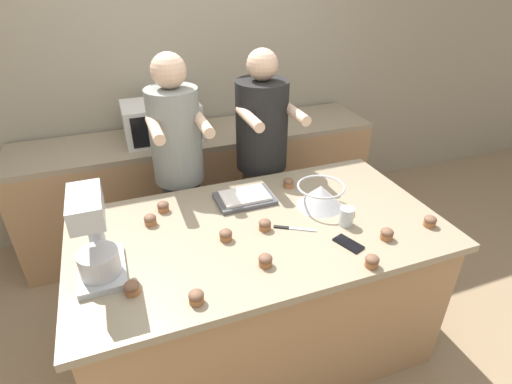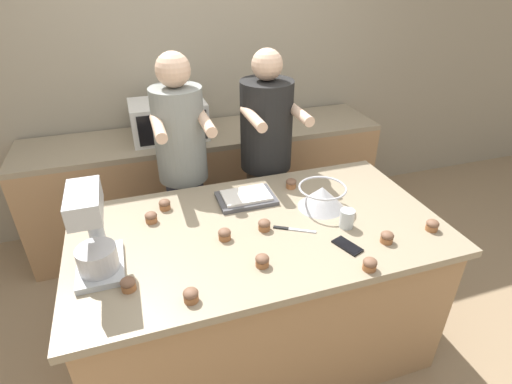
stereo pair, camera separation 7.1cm
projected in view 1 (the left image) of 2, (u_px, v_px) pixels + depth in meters
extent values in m
plane|color=#937A5B|center=(259.00, 341.00, 2.50)|extent=(16.00, 16.00, 0.00)
cube|color=gray|center=(185.00, 65.00, 3.17)|extent=(10.00, 0.06, 2.70)
cube|color=#A87F56|center=(259.00, 292.00, 2.29)|extent=(1.82, 0.97, 0.84)
cube|color=gray|center=(259.00, 230.00, 2.07)|extent=(1.90, 1.03, 0.04)
cube|color=#A87F56|center=(203.00, 185.00, 3.36)|extent=(2.80, 0.60, 0.86)
cube|color=gray|center=(199.00, 136.00, 3.13)|extent=(2.80, 0.60, 0.04)
cylinder|color=#33384C|center=(186.00, 232.00, 2.78)|extent=(0.24, 0.24, 0.85)
cylinder|color=gray|center=(176.00, 136.00, 2.42)|extent=(0.31, 0.31, 0.58)
sphere|color=#DBB293|center=(168.00, 70.00, 2.22)|extent=(0.20, 0.20, 0.20)
cylinder|color=#DBB293|center=(155.00, 129.00, 2.18)|extent=(0.06, 0.34, 0.06)
cylinder|color=#DBB293|center=(202.00, 123.00, 2.26)|extent=(0.06, 0.34, 0.06)
cylinder|color=brown|center=(261.00, 217.00, 2.96)|extent=(0.27, 0.27, 0.85)
cylinder|color=black|center=(262.00, 125.00, 2.59)|extent=(0.34, 0.34, 0.58)
sphere|color=#DBB293|center=(262.00, 64.00, 2.40)|extent=(0.19, 0.19, 0.19)
cylinder|color=#DBB293|center=(250.00, 118.00, 2.35)|extent=(0.06, 0.34, 0.06)
cylinder|color=#DBB293|center=(294.00, 112.00, 2.44)|extent=(0.06, 0.34, 0.06)
cube|color=#B2B7BC|center=(102.00, 270.00, 1.75)|extent=(0.20, 0.30, 0.03)
cylinder|color=#B2B7BC|center=(95.00, 227.00, 1.77)|extent=(0.07, 0.07, 0.27)
cube|color=#B2B7BC|center=(86.00, 206.00, 1.57)|extent=(0.13, 0.26, 0.10)
cylinder|color=#BCBCC1|center=(99.00, 263.00, 1.69)|extent=(0.17, 0.17, 0.11)
cone|color=#BCBCC1|center=(320.00, 196.00, 2.21)|extent=(0.26, 0.26, 0.13)
torus|color=#BCBCC1|center=(321.00, 186.00, 2.18)|extent=(0.26, 0.26, 0.01)
cube|color=#4C4C51|center=(245.00, 199.00, 2.28)|extent=(0.32, 0.22, 0.02)
cube|color=white|center=(245.00, 196.00, 2.27)|extent=(0.27, 0.18, 0.02)
cube|color=silver|center=(162.00, 121.00, 2.97)|extent=(0.55, 0.37, 0.28)
cube|color=black|center=(159.00, 130.00, 2.80)|extent=(0.37, 0.01, 0.22)
cube|color=#2D2D2D|center=(194.00, 126.00, 2.87)|extent=(0.11, 0.01, 0.22)
cube|color=black|center=(348.00, 244.00, 1.93)|extent=(0.12, 0.16, 0.01)
cube|color=black|center=(348.00, 243.00, 1.93)|extent=(0.10, 0.14, 0.00)
cylinder|color=silver|center=(346.00, 216.00, 2.05)|extent=(0.07, 0.07, 0.10)
cube|color=#BCBCC1|center=(303.00, 229.00, 2.04)|extent=(0.13, 0.08, 0.01)
cube|color=black|center=(281.00, 227.00, 2.05)|extent=(0.08, 0.06, 0.01)
cylinder|color=#9E6038|center=(265.00, 227.00, 2.03)|extent=(0.06, 0.06, 0.03)
ellipsoid|color=brown|center=(265.00, 223.00, 2.02)|extent=(0.06, 0.06, 0.04)
cylinder|color=#9E6038|center=(163.00, 209.00, 2.18)|extent=(0.06, 0.06, 0.03)
ellipsoid|color=brown|center=(163.00, 205.00, 2.17)|extent=(0.06, 0.06, 0.04)
cylinder|color=#9E6038|center=(386.00, 236.00, 1.96)|extent=(0.06, 0.06, 0.03)
ellipsoid|color=brown|center=(387.00, 232.00, 1.95)|extent=(0.06, 0.06, 0.04)
cylinder|color=#9E6038|center=(429.00, 223.00, 2.06)|extent=(0.06, 0.06, 0.03)
ellipsoid|color=brown|center=(431.00, 219.00, 2.05)|extent=(0.06, 0.06, 0.04)
cylinder|color=#9E6038|center=(288.00, 185.00, 2.41)|extent=(0.06, 0.06, 0.03)
ellipsoid|color=brown|center=(289.00, 181.00, 2.40)|extent=(0.06, 0.06, 0.04)
cylinder|color=#9E6038|center=(197.00, 300.00, 1.60)|extent=(0.06, 0.06, 0.03)
ellipsoid|color=brown|center=(196.00, 295.00, 1.59)|extent=(0.06, 0.06, 0.04)
cylinder|color=#9E6038|center=(132.00, 290.00, 1.64)|extent=(0.06, 0.06, 0.03)
ellipsoid|color=brown|center=(131.00, 286.00, 1.63)|extent=(0.06, 0.06, 0.04)
cylinder|color=#9E6038|center=(151.00, 222.00, 2.07)|extent=(0.06, 0.06, 0.03)
ellipsoid|color=brown|center=(150.00, 218.00, 2.06)|extent=(0.06, 0.06, 0.04)
cylinder|color=#9E6038|center=(226.00, 237.00, 1.96)|extent=(0.06, 0.06, 0.03)
ellipsoid|color=brown|center=(226.00, 233.00, 1.95)|extent=(0.06, 0.06, 0.04)
cylinder|color=#9E6038|center=(372.00, 263.00, 1.79)|extent=(0.06, 0.06, 0.03)
ellipsoid|color=brown|center=(372.00, 259.00, 1.78)|extent=(0.06, 0.06, 0.04)
cylinder|color=#9E6038|center=(265.00, 263.00, 1.79)|extent=(0.06, 0.06, 0.03)
ellipsoid|color=brown|center=(265.00, 258.00, 1.78)|extent=(0.06, 0.06, 0.04)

